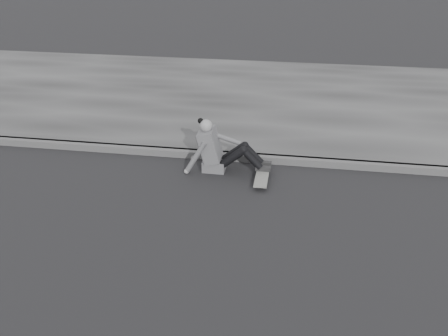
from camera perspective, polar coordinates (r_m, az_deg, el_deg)
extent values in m
plane|color=black|center=(6.21, 9.14, -10.21)|extent=(80.00, 80.00, 0.00)
cube|color=#4F4F4F|center=(8.40, 9.44, 0.74)|extent=(24.00, 0.16, 0.12)
cube|color=#3B3B3B|center=(11.19, 9.60, 7.50)|extent=(24.00, 6.00, 0.12)
cylinder|color=gray|center=(7.62, 3.62, -2.08)|extent=(0.03, 0.05, 0.05)
cylinder|color=gray|center=(7.61, 4.75, -2.17)|extent=(0.03, 0.05, 0.05)
cylinder|color=gray|center=(8.08, 3.99, -0.31)|extent=(0.03, 0.05, 0.05)
cylinder|color=gray|center=(8.07, 5.05, -0.39)|extent=(0.03, 0.05, 0.05)
cube|color=#2C2C2E|center=(7.60, 4.19, -1.94)|extent=(0.16, 0.04, 0.03)
cube|color=#2C2C2E|center=(8.06, 4.53, -0.17)|extent=(0.16, 0.04, 0.03)
cube|color=slate|center=(7.82, 4.37, -0.87)|extent=(0.20, 0.78, 0.02)
cube|color=#58585A|center=(8.12, -1.10, 0.42)|extent=(0.36, 0.34, 0.18)
cube|color=#58585A|center=(7.99, -1.61, 2.63)|extent=(0.37, 0.40, 0.57)
cube|color=#58585A|center=(7.96, -2.54, 3.48)|extent=(0.14, 0.30, 0.20)
cylinder|color=gray|center=(7.90, -1.99, 4.24)|extent=(0.09, 0.09, 0.08)
sphere|color=gray|center=(7.87, -2.07, 4.85)|extent=(0.20, 0.20, 0.20)
sphere|color=black|center=(7.88, -2.70, 5.41)|extent=(0.09, 0.09, 0.09)
cylinder|color=black|center=(7.91, 1.03, 1.23)|extent=(0.43, 0.13, 0.39)
cylinder|color=black|center=(8.07, 1.21, 1.78)|extent=(0.43, 0.13, 0.39)
cylinder|color=black|center=(7.88, 3.19, 1.05)|extent=(0.35, 0.11, 0.36)
cylinder|color=black|center=(8.04, 3.32, 1.60)|extent=(0.35, 0.11, 0.36)
sphere|color=black|center=(7.83, 2.23, 2.04)|extent=(0.13, 0.13, 0.13)
sphere|color=black|center=(8.00, 2.39, 2.58)|extent=(0.13, 0.13, 0.13)
cube|color=#272727|center=(7.94, 4.49, -0.06)|extent=(0.24, 0.08, 0.07)
cube|color=#272727|center=(8.10, 4.60, 0.51)|extent=(0.24, 0.08, 0.07)
cylinder|color=#58585A|center=(7.90, -3.30, 1.18)|extent=(0.38, 0.08, 0.58)
sphere|color=gray|center=(8.03, -4.32, -0.39)|extent=(0.08, 0.08, 0.08)
cylinder|color=#58585A|center=(8.07, 0.27, 3.38)|extent=(0.48, 0.08, 0.21)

